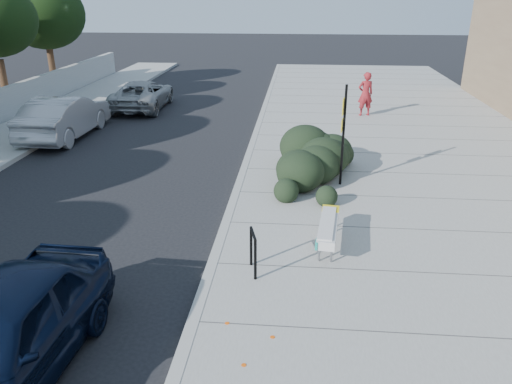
% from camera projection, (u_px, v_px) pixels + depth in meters
% --- Properties ---
extents(ground, '(120.00, 120.00, 0.00)m').
position_uv_depth(ground, '(213.00, 269.00, 10.53)').
color(ground, black).
rests_on(ground, ground).
extents(sidewalk_near, '(11.20, 50.00, 0.15)m').
position_uv_depth(sidewalk_near, '(429.00, 188.00, 14.66)').
color(sidewalk_near, gray).
rests_on(sidewalk_near, ground).
extents(curb_near, '(0.22, 50.00, 0.17)m').
position_uv_depth(curb_near, '(240.00, 181.00, 15.11)').
color(curb_near, '#9E9E99').
rests_on(curb_near, ground).
extents(tree_far_f, '(4.40, 4.40, 6.07)m').
position_uv_depth(tree_far_f, '(44.00, 14.00, 27.50)').
color(tree_far_f, '#332114').
rests_on(tree_far_f, ground).
extents(bench, '(0.62, 1.95, 0.58)m').
position_uv_depth(bench, '(328.00, 227.00, 11.03)').
color(bench, gray).
rests_on(bench, sidewalk_near).
extents(bike_rack, '(0.19, 0.60, 0.89)m').
position_uv_depth(bike_rack, '(253.00, 248.00, 9.96)').
color(bike_rack, black).
rests_on(bike_rack, sidewalk_near).
extents(sign_post, '(0.13, 0.34, 2.92)m').
position_uv_depth(sign_post, '(343.00, 130.00, 14.10)').
color(sign_post, black).
rests_on(sign_post, sidewalk_near).
extents(hedge, '(3.40, 4.39, 1.47)m').
position_uv_depth(hedge, '(318.00, 156.00, 14.78)').
color(hedge, black).
rests_on(hedge, sidewalk_near).
extents(sedan_navy, '(2.08, 4.71, 1.58)m').
position_uv_depth(sedan_navy, '(1.00, 338.00, 7.24)').
color(sedan_navy, black).
rests_on(sedan_navy, ground).
extents(wagon_silver, '(1.85, 5.05, 1.65)m').
position_uv_depth(wagon_silver, '(65.00, 117.00, 19.64)').
color(wagon_silver, '#9D9EA2').
rests_on(wagon_silver, ground).
extents(suv_silver, '(2.41, 4.99, 1.37)m').
position_uv_depth(suv_silver, '(142.00, 95.00, 24.47)').
color(suv_silver, gray).
rests_on(suv_silver, ground).
extents(pedestrian, '(0.81, 0.64, 1.95)m').
position_uv_depth(pedestrian, '(365.00, 94.00, 22.38)').
color(pedestrian, maroon).
rests_on(pedestrian, sidewalk_near).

